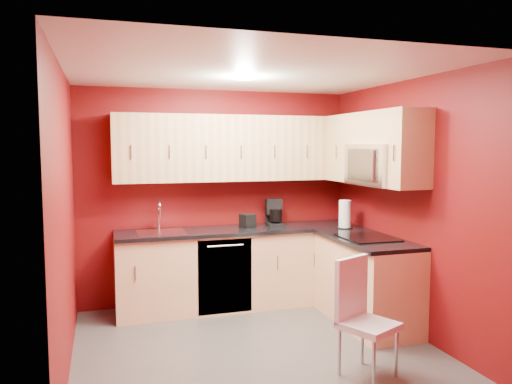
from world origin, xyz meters
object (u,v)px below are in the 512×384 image
napkin_holder (248,221)px  dining_chair (369,319)px  coffee_maker (275,212)px  paper_towel (345,214)px  microwave (379,165)px  sink (161,229)px

napkin_holder → dining_chair: napkin_holder is taller
coffee_maker → dining_chair: 2.19m
coffee_maker → napkin_holder: (-0.36, -0.06, -0.08)m
napkin_holder → paper_towel: 1.12m
dining_chair → microwave: bearing=31.4°
microwave → napkin_holder: size_ratio=4.81×
napkin_holder → dining_chair: 2.15m
sink → coffee_maker: 1.36m
coffee_maker → microwave: bearing=-50.6°
coffee_maker → sink: bearing=-172.9°
microwave → coffee_maker: 1.43m
dining_chair → sink: bearing=99.4°
coffee_maker → paper_towel: bearing=-27.1°
microwave → paper_towel: bearing=94.1°
coffee_maker → napkin_holder: 0.37m
sink → napkin_holder: bearing=-0.1°
paper_towel → dining_chair: bearing=-111.1°
coffee_maker → dining_chair: (0.05, -2.11, -0.59)m
sink → paper_towel: bearing=-10.2°
sink → dining_chair: 2.52m
sink → napkin_holder: size_ratio=3.29×
coffee_maker → dining_chair: coffee_maker is taller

